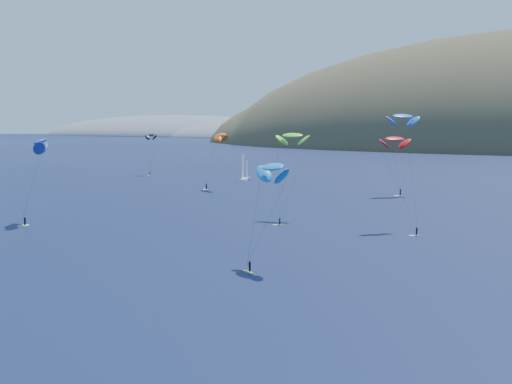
% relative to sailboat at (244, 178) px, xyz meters
% --- Properties ---
extents(headland, '(460.00, 250.00, 60.00)m').
position_rel_sailboat_xyz_m(headland, '(-382.23, 560.49, -4.28)').
color(headland, slate).
rests_on(headland, ground).
extents(sailboat, '(9.13, 8.02, 10.92)m').
position_rel_sailboat_xyz_m(sailboat, '(0.00, 0.00, 0.00)').
color(sailboat, white).
rests_on(sailboat, ground).
extents(kitesurfer_1, '(9.13, 9.57, 20.01)m').
position_rel_sailboat_xyz_m(kitesurfer_1, '(8.61, -31.29, 16.66)').
color(kitesurfer_1, yellow).
rests_on(kitesurfer_1, ground).
extents(kitesurfer_3, '(7.90, 14.22, 21.19)m').
position_rel_sailboat_xyz_m(kitesurfer_3, '(56.80, -80.86, 18.17)').
color(kitesurfer_3, yellow).
rests_on(kitesurfer_3, ground).
extents(kitesurfer_4, '(10.73, 10.92, 26.48)m').
position_rel_sailboat_xyz_m(kitesurfer_4, '(64.95, -19.91, 22.61)').
color(kitesurfer_4, yellow).
rests_on(kitesurfer_4, ground).
extents(kitesurfer_5, '(8.90, 9.88, 17.94)m').
position_rel_sailboat_xyz_m(kitesurfer_5, '(76.80, -131.54, 14.70)').
color(kitesurfer_5, yellow).
rests_on(kitesurfer_5, ground).
extents(kitesurfer_9, '(10.61, 9.93, 20.70)m').
position_rel_sailboat_xyz_m(kitesurfer_9, '(82.45, -86.16, 17.83)').
color(kitesurfer_9, yellow).
rests_on(kitesurfer_9, ground).
extents(kitesurfer_10, '(9.24, 12.11, 20.56)m').
position_rel_sailboat_xyz_m(kitesurfer_10, '(10.23, -112.64, 17.00)').
color(kitesurfer_10, yellow).
rests_on(kitesurfer_10, ground).
extents(kitesurfer_12, '(6.99, 5.67, 17.94)m').
position_rel_sailboat_xyz_m(kitesurfer_12, '(-45.70, 5.40, 15.17)').
color(kitesurfer_12, yellow).
rests_on(kitesurfer_12, ground).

